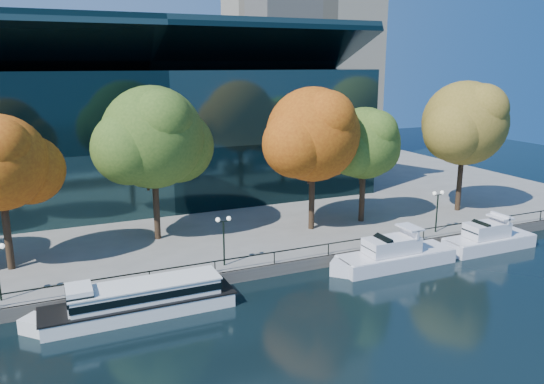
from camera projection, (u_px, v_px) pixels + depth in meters
name	position (u px, v px, depth m)	size (l,w,h in m)	color
ground	(292.00, 290.00, 40.13)	(160.00, 160.00, 0.00)	black
promenade	(176.00, 185.00, 72.34)	(90.00, 67.08, 1.00)	slate
railing	(274.00, 252.00, 42.56)	(88.20, 0.08, 0.99)	black
convention_building	(150.00, 132.00, 64.79)	(50.00, 24.57, 21.43)	black
tour_boat	(135.00, 299.00, 35.93)	(14.11, 3.15, 2.68)	white
cruiser_near	(392.00, 255.00, 44.54)	(11.49, 2.96, 3.33)	white
cruiser_far	(486.00, 239.00, 48.61)	(10.00, 2.77, 3.27)	white
tree_1	(1.00, 165.00, 39.73)	(9.14, 7.49, 12.14)	black
tree_2	(155.00, 139.00, 46.69)	(11.33, 9.29, 13.90)	black
tree_3	(315.00, 136.00, 49.65)	(11.08, 9.09, 13.66)	black
tree_4	(366.00, 145.00, 52.43)	(8.88, 7.29, 11.57)	black
tree_5	(466.00, 125.00, 56.08)	(11.11, 9.11, 13.98)	black
lamp_1	(224.00, 230.00, 41.69)	(1.26, 0.36, 4.03)	black
lamp_2	(438.00, 202.00, 50.04)	(1.26, 0.36, 4.03)	black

